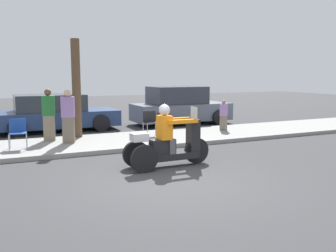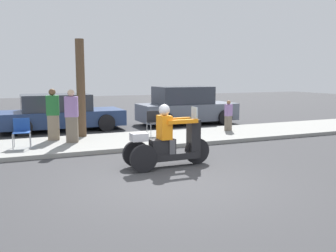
# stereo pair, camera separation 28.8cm
# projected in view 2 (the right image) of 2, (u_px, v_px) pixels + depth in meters

# --- Properties ---
(ground_plane) EXTENTS (60.00, 60.00, 0.00)m
(ground_plane) POSITION_uv_depth(u_px,v_px,m) (170.00, 183.00, 7.49)
(ground_plane) COLOR #38383A
(sidewalk_strip) EXTENTS (28.00, 2.80, 0.12)m
(sidewalk_strip) POSITION_uv_depth(u_px,v_px,m) (111.00, 142.00, 11.67)
(sidewalk_strip) COLOR gray
(sidewalk_strip) RESTS_ON ground
(motorcycle_trike) EXTENTS (2.09, 0.65, 1.48)m
(motorcycle_trike) POSITION_uv_depth(u_px,v_px,m) (168.00, 144.00, 8.73)
(motorcycle_trike) COLOR black
(motorcycle_trike) RESTS_ON ground
(spectator_with_child) EXTENTS (0.41, 0.29, 1.60)m
(spectator_with_child) POSITION_uv_depth(u_px,v_px,m) (53.00, 115.00, 11.58)
(spectator_with_child) COLOR gray
(spectator_with_child) RESTS_ON sidewalk_strip
(spectator_mid_group) EXTENTS (0.29, 0.22, 1.10)m
(spectator_mid_group) POSITION_uv_depth(u_px,v_px,m) (228.00, 116.00, 13.56)
(spectator_mid_group) COLOR #726656
(spectator_mid_group) RESTS_ON sidewalk_strip
(spectator_by_tree) EXTENTS (0.43, 0.33, 1.59)m
(spectator_by_tree) POSITION_uv_depth(u_px,v_px,m) (72.00, 117.00, 11.19)
(spectator_by_tree) COLOR #726656
(spectator_by_tree) RESTS_ON sidewalk_strip
(folding_chair_set_back) EXTENTS (0.50, 0.50, 0.82)m
(folding_chair_set_back) POSITION_uv_depth(u_px,v_px,m) (22.00, 130.00, 10.39)
(folding_chair_set_back) COLOR #A5A8AD
(folding_chair_set_back) RESTS_ON sidewalk_strip
(folding_chair_curbside) EXTENTS (0.49, 0.49, 0.82)m
(folding_chair_curbside) POSITION_uv_depth(u_px,v_px,m) (154.00, 121.00, 12.42)
(folding_chair_curbside) COLOR #A5A8AD
(folding_chair_curbside) RESTS_ON sidewalk_strip
(parked_car_lot_left) EXTENTS (4.21, 1.97, 1.63)m
(parked_car_lot_left) POSITION_uv_depth(u_px,v_px,m) (186.00, 107.00, 16.17)
(parked_car_lot_left) COLOR slate
(parked_car_lot_left) RESTS_ON ground
(parked_car_lot_center) EXTENTS (4.58, 2.11, 1.39)m
(parked_car_lot_center) POSITION_uv_depth(u_px,v_px,m) (61.00, 113.00, 14.45)
(parked_car_lot_center) COLOR navy
(parked_car_lot_center) RESTS_ON ground
(tree_trunk) EXTENTS (0.28, 0.28, 3.16)m
(tree_trunk) POSITION_uv_depth(u_px,v_px,m) (81.00, 88.00, 12.14)
(tree_trunk) COLOR brown
(tree_trunk) RESTS_ON sidewalk_strip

